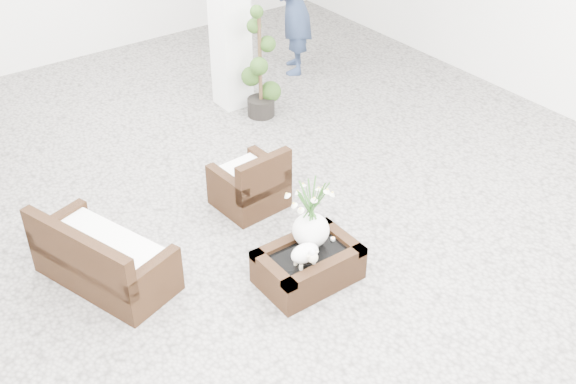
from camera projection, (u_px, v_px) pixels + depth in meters
ground at (282, 239)px, 7.04m from camera, size 11.00×11.00×0.00m
coffee_table at (308, 266)px, 6.45m from camera, size 0.90×0.60×0.31m
sheep_figurine at (305, 255)px, 6.17m from camera, size 0.28×0.23×0.21m
planter_narcissus at (311, 208)px, 6.25m from camera, size 0.44×0.44×0.80m
tealight at (333, 239)px, 6.51m from camera, size 0.04×0.04×0.03m
armchair at (249, 177)px, 7.34m from camera, size 0.70×0.68×0.70m
loveseat at (103, 250)px, 6.34m from camera, size 1.03×1.46×0.71m
topiary at (260, 63)px, 8.80m from camera, size 0.39×0.39×1.47m
shopper at (295, 6)px, 9.83m from camera, size 0.77×0.85×1.94m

